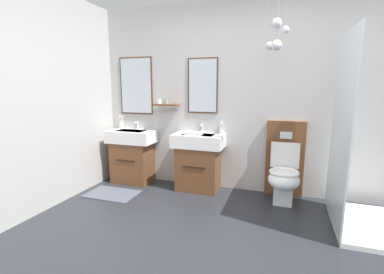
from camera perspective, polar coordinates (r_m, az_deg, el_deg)
ground_plane at (r=2.51m, az=4.09°, el=-25.69°), size 5.64×4.94×0.10m
wall_back at (r=3.81m, az=11.04°, el=8.02°), size 4.44×0.62×2.56m
wall_left at (r=3.31m, az=-34.95°, el=5.97°), size 0.12×3.74×2.56m
bath_mat at (r=3.93m, az=-16.30°, el=-11.30°), size 0.68×0.44×0.01m
vanity_sink_left at (r=4.26m, az=-12.22°, el=-3.58°), size 0.70×0.44×0.79m
tap_on_left_sink at (r=4.30m, az=-11.40°, el=2.60°), size 0.03×0.13×0.11m
vanity_sink_right at (r=3.84m, az=1.40°, el=-4.86°), size 0.70×0.44×0.79m
tap_on_right_sink at (r=3.89m, az=2.10°, el=1.99°), size 0.03×0.13×0.11m
toilet at (r=3.67m, az=18.63°, el=-6.84°), size 0.48×0.62×1.00m
toothbrush_cup at (r=4.44m, az=-14.49°, el=2.49°), size 0.07×0.07×0.20m
soap_dispenser at (r=3.82m, az=6.10°, el=1.87°), size 0.06×0.06×0.18m
folded_hand_towel at (r=3.65m, az=0.28°, el=0.69°), size 0.22×0.16×0.04m
shower_tray at (r=3.30m, az=32.12°, el=-8.91°), size 0.88×1.00×1.95m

